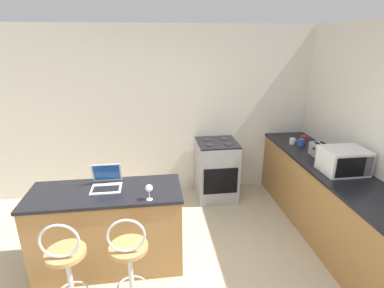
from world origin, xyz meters
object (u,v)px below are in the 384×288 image
(microwave, at_px, (344,161))
(toaster, at_px, (321,151))
(mug_blue, at_px, (301,142))
(mug_white, at_px, (292,141))
(stove_range, at_px, (216,170))
(bar_stool_near, at_px, (68,272))
(laptop, at_px, (107,181))
(wine_glass_short, at_px, (149,189))
(mug_red, at_px, (304,139))
(bar_stool_far, at_px, (130,267))

(microwave, relative_size, toaster, 1.69)
(mug_blue, bearing_deg, mug_white, 145.40)
(stove_range, bearing_deg, bar_stool_near, -131.18)
(laptop, distance_m, wine_glass_short, 0.56)
(laptop, relative_size, microwave, 0.64)
(bar_stool_near, bearing_deg, wine_glass_short, 28.92)
(toaster, distance_m, mug_red, 0.58)
(bar_stool_far, relative_size, wine_glass_short, 6.37)
(bar_stool_near, bearing_deg, mug_red, 30.86)
(laptop, bearing_deg, bar_stool_far, -70.97)
(bar_stool_far, height_order, microwave, microwave)
(laptop, height_order, wine_glass_short, laptop)
(mug_red, xyz_separation_m, mug_blue, (-0.09, -0.12, -0.00))
(laptop, relative_size, stove_range, 0.33)
(mug_white, bearing_deg, bar_stool_near, -148.10)
(mug_blue, bearing_deg, toaster, -84.79)
(mug_red, bearing_deg, toaster, -95.24)
(bar_stool_far, relative_size, toaster, 3.60)
(microwave, relative_size, mug_red, 4.86)
(toaster, bearing_deg, microwave, -90.80)
(stove_range, xyz_separation_m, mug_red, (1.28, -0.18, 0.51))
(bar_stool_near, bearing_deg, toaster, 22.46)
(bar_stool_near, xyz_separation_m, stove_range, (1.73, 1.98, -0.03))
(bar_stool_near, height_order, toaster, toaster)
(laptop, xyz_separation_m, stove_range, (1.46, 1.25, -0.52))
(laptop, bearing_deg, mug_blue, 19.68)
(microwave, distance_m, stove_range, 1.84)
(bar_stool_far, height_order, wine_glass_short, wine_glass_short)
(laptop, xyz_separation_m, mug_white, (2.54, 1.02, -0.01))
(bar_stool_near, bearing_deg, bar_stool_far, 0.00)
(bar_stool_near, bearing_deg, laptop, 69.56)
(laptop, xyz_separation_m, mug_red, (2.74, 1.07, -0.01))
(bar_stool_near, distance_m, toaster, 3.24)
(mug_red, relative_size, wine_glass_short, 0.62)
(microwave, distance_m, wine_glass_short, 2.26)
(microwave, distance_m, toaster, 0.49)
(microwave, xyz_separation_m, wine_glass_short, (-2.23, -0.34, -0.02))
(bar_stool_far, relative_size, microwave, 2.13)
(mug_white, xyz_separation_m, wine_glass_short, (-2.09, -1.35, 0.07))
(stove_range, bearing_deg, toaster, -31.59)
(mug_white, bearing_deg, microwave, -82.17)
(laptop, height_order, toaster, laptop)
(toaster, bearing_deg, mug_red, 84.76)
(stove_range, bearing_deg, mug_white, -11.87)
(bar_stool_far, height_order, stove_range, bar_stool_far)
(mug_red, bearing_deg, mug_white, -166.30)
(bar_stool_near, xyz_separation_m, bar_stool_far, (0.53, 0.00, 0.00))
(toaster, relative_size, mug_red, 2.87)
(bar_stool_far, relative_size, mug_blue, 9.81)
(mug_white, bearing_deg, mug_blue, -34.60)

